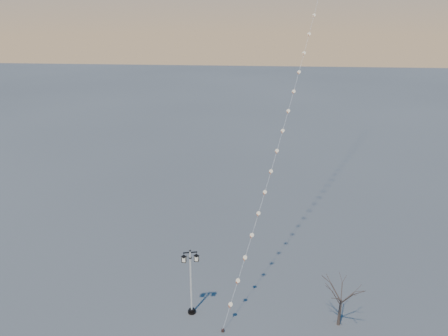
# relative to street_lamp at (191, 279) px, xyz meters

# --- Properties ---
(ground) EXTENTS (300.00, 300.00, 0.00)m
(ground) POSITION_rel_street_lamp_xyz_m (1.63, -0.28, -2.93)
(ground) COLOR #4C4C4C
(ground) RESTS_ON ground
(street_lamp) EXTENTS (1.32, 0.67, 5.29)m
(street_lamp) POSITION_rel_street_lamp_xyz_m (0.00, 0.00, 0.00)
(street_lamp) COLOR black
(street_lamp) RESTS_ON ground
(bare_tree) EXTENTS (2.32, 2.32, 3.85)m
(bare_tree) POSITION_rel_street_lamp_xyz_m (10.59, -0.31, -0.25)
(bare_tree) COLOR #3D3129
(bare_tree) RESTS_ON ground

